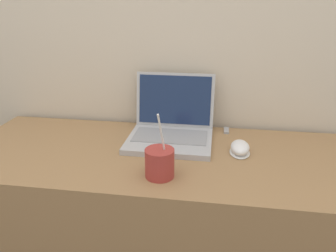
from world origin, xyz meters
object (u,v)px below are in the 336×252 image
laptop (171,126)px  drink_cup (160,162)px  computer_mouse (240,148)px  usb_stick (226,130)px

laptop → drink_cup: laptop is taller
drink_cup → computer_mouse: 0.32m
laptop → computer_mouse: size_ratio=2.87×
computer_mouse → usb_stick: 0.20m
laptop → drink_cup: size_ratio=1.48×
laptop → computer_mouse: laptop is taller
laptop → usb_stick: size_ratio=5.19×
drink_cup → usb_stick: drink_cup is taller
drink_cup → usb_stick: (0.21, 0.39, -0.04)m
computer_mouse → laptop: bearing=160.0°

